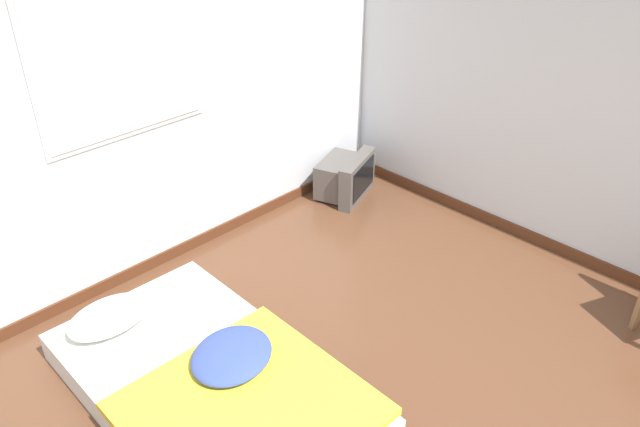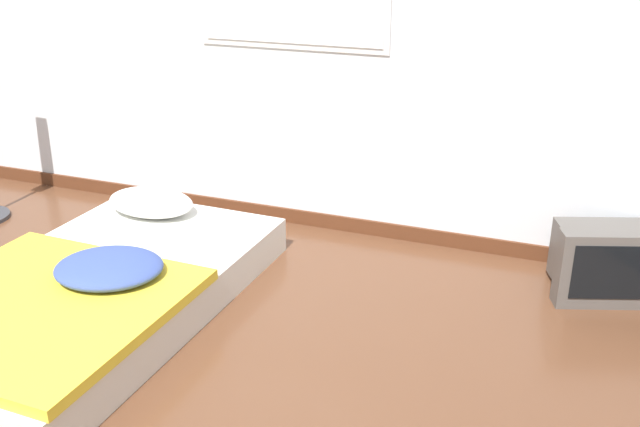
% 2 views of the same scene
% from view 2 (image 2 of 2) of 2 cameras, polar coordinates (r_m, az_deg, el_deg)
% --- Properties ---
extents(wall_back, '(7.34, 0.08, 2.60)m').
position_cam_2_polar(wall_back, '(4.22, -3.91, 16.07)').
color(wall_back, silver).
rests_on(wall_back, ground_plane).
extents(mattress_bed, '(1.16, 1.97, 0.34)m').
position_cam_2_polar(mattress_bed, '(3.59, -17.67, -5.73)').
color(mattress_bed, silver).
rests_on(mattress_bed, ground_plane).
extents(crt_tv, '(0.61, 0.53, 0.39)m').
position_cam_2_polar(crt_tv, '(3.84, 22.05, -3.52)').
color(crt_tv, '#56514C').
rests_on(crt_tv, ground_plane).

